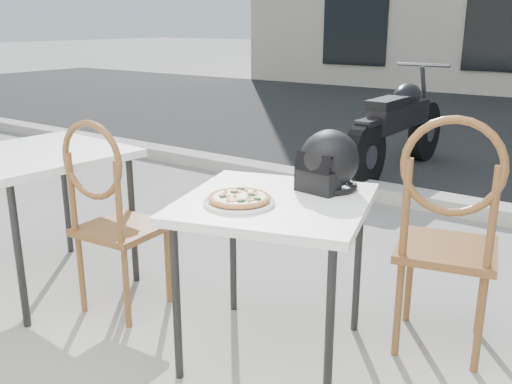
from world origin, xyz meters
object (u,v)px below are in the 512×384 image
Objects in this scene: helmet at (328,163)px; cafe_table_side at (39,164)px; pizza at (239,197)px; cafe_chair_side at (110,208)px; cafe_table_main at (275,214)px; cafe_chair_main at (448,226)px; motorcycle at (399,128)px; plate at (239,202)px.

cafe_table_side is at bearing -157.32° from helmet.
pizza is 0.33× the size of cafe_chair_side.
cafe_table_main is 1.47m from cafe_table_side.
cafe_table_side is (-1.46, -0.16, 0.05)m from cafe_table_main.
cafe_chair_side reaches higher than cafe_table_main.
cafe_chair_main reaches higher than motorcycle.
cafe_chair_main is at bearing -162.63° from cafe_chair_side.
plate is at bearing 26.52° from cafe_chair_main.
pizza is at bearing 52.17° from plate.
helmet is 0.59m from cafe_chair_main.
cafe_table_main is at bearing 21.91° from cafe_chair_main.
helmet is at bearing -160.67° from cafe_chair_side.
cafe_chair_side reaches higher than plate.
plate is at bearing -118.88° from cafe_table_main.
cafe_chair_main is 3.31m from motorcycle.
pizza is 0.92m from cafe_chair_main.
cafe_chair_main reaches higher than cafe_table_main.
cafe_chair_side reaches higher than helmet.
helmet is (0.11, 0.27, 0.19)m from cafe_table_main.
cafe_table_side is (-2.08, -0.60, 0.10)m from cafe_chair_main.
helmet is at bearing 65.69° from pizza.
plate is 0.02m from pizza.
cafe_chair_side is (-0.99, -0.44, -0.29)m from helmet.
cafe_table_side is (-1.57, -0.43, -0.14)m from helmet.
pizza is 0.38× the size of cafe_table_side.
motorcycle is at bearing 113.55° from helmet.
plate is 1.38m from cafe_table_side.
helmet reaches higher than cafe_table_main.
motorcycle is at bearing -95.62° from cafe_chair_side.
cafe_table_main is 3.19× the size of helmet.
pizza is at bearing 177.07° from cafe_chair_side.
cafe_chair_side reaches higher than pizza.
cafe_chair_side is at bearing -0.50° from cafe_table_side.
cafe_table_main is 0.90m from cafe_chair_side.
plate is 0.82m from cafe_chair_side.
plate is at bearing -127.83° from pizza.
cafe_table_main is at bearing -173.75° from cafe_chair_side.
motorcycle is (-0.73, 3.56, -0.31)m from pizza.
cafe_chair_main reaches higher than cafe_chair_side.
motorcycle reaches higher than pizza.
cafe_chair_main is (0.70, 0.58, -0.15)m from pizza.
cafe_chair_main is 1.08× the size of cafe_chair_side.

